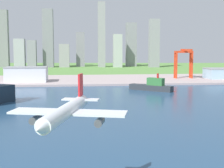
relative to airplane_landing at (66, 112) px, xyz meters
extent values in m
plane|color=#5B8B41|center=(6.51, 187.08, -29.82)|extent=(2400.00, 2400.00, 0.00)
cube|color=navy|center=(6.51, 127.08, -29.74)|extent=(840.00, 360.00, 0.15)
cube|color=#AC9B9A|center=(6.51, 377.08, -28.57)|extent=(840.00, 140.00, 2.50)
cylinder|color=silver|center=(0.07, 0.26, 0.11)|extent=(11.92, 32.77, 3.62)
cone|color=silver|center=(-4.51, -17.06, 0.11)|extent=(4.35, 4.73, 3.44)
cube|color=silver|center=(0.49, 1.85, -0.43)|extent=(30.98, 14.71, 0.50)
cube|color=red|center=(3.86, 14.59, 4.10)|extent=(1.49, 3.95, 8.69)
cube|color=silver|center=(3.86, 14.59, 0.84)|extent=(11.41, 6.28, 0.36)
cylinder|color=#4C4F54|center=(8.39, -1.26, -2.42)|extent=(3.10, 4.97, 1.99)
cylinder|color=#4C4F54|center=(-7.92, 3.05, -2.42)|extent=(3.10, 4.97, 1.99)
cube|color=#2D3338|center=(81.04, 260.06, -26.63)|extent=(43.41, 38.14, 6.08)
cube|color=#337238|center=(85.41, 256.44, -19.64)|extent=(18.39, 17.07, 7.89)
cylinder|color=red|center=(87.29, 254.88, -13.27)|extent=(2.17, 2.17, 4.86)
cube|color=red|center=(142.80, 369.34, -9.13)|extent=(2.20, 2.20, 36.37)
cube|color=red|center=(165.67, 369.34, -9.13)|extent=(2.20, 2.20, 36.37)
cube|color=red|center=(142.80, 377.34, -9.13)|extent=(2.20, 2.20, 36.37)
cube|color=red|center=(165.67, 377.34, -9.13)|extent=(2.20, 2.20, 36.37)
cube|color=red|center=(154.24, 373.34, 10.46)|extent=(25.27, 10.00, 2.80)
cube|color=red|center=(154.24, 362.41, 13.26)|extent=(2.60, 43.71, 2.60)
cube|color=silver|center=(-62.36, 345.70, -18.31)|extent=(51.41, 31.52, 18.02)
cube|color=gray|center=(-62.36, 345.70, -8.70)|extent=(52.44, 32.15, 1.20)
cube|color=#99BCD1|center=(206.10, 364.68, -20.59)|extent=(39.85, 32.68, 13.46)
cube|color=gray|center=(206.10, 364.68, -13.25)|extent=(40.65, 33.33, 1.20)
cube|color=gray|center=(-172.69, 716.39, 37.36)|extent=(27.40, 17.70, 134.35)
cube|color=#A1A4AB|center=(-130.29, 694.55, 3.68)|extent=(24.23, 19.38, 66.99)
cube|color=gray|center=(-101.48, 686.36, 1.82)|extent=(20.24, 18.25, 63.28)
cube|color=gray|center=(-65.91, 709.42, 38.57)|extent=(24.61, 23.78, 136.77)
cube|color=gray|center=(-28.26, 705.20, -2.20)|extent=(23.95, 19.80, 55.23)
cube|color=gray|center=(10.09, 728.21, 12.31)|extent=(20.64, 15.99, 84.25)
cube|color=gray|center=(60.63, 702.48, 47.06)|extent=(16.67, 20.38, 153.76)
cube|color=#A7ADAA|center=(98.07, 692.45, 9.22)|extent=(20.41, 21.50, 78.07)
cube|color=gray|center=(136.60, 728.35, 24.20)|extent=(24.95, 23.30, 108.04)
cube|color=gray|center=(183.99, 681.78, 26.95)|extent=(23.55, 18.14, 113.54)
camera|label=1|loc=(3.07, -81.35, 16.04)|focal=52.29mm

